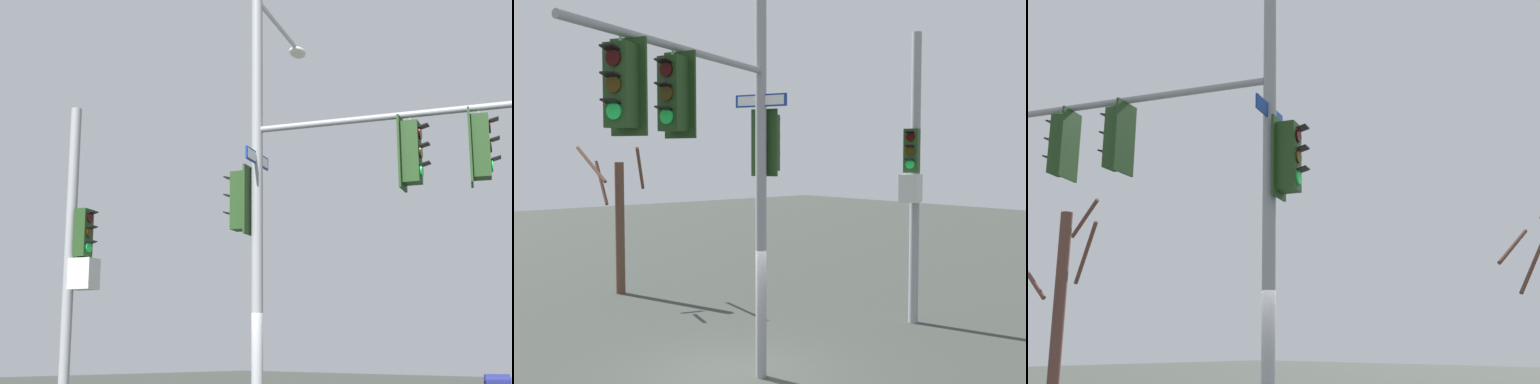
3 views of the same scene
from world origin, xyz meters
TOP-DOWN VIEW (x-y plane):
  - main_signal_pole_assembly at (1.00, -0.67)m, footprint 3.34×6.14m
  - bare_tree_behind_pole at (-0.26, -7.31)m, footprint 1.59×1.74m

SIDE VIEW (x-z plane):
  - bare_tree_behind_pole at x=-0.26m, z-range -0.02..5.24m
  - main_signal_pole_assembly at x=1.00m, z-range 0.61..9.65m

